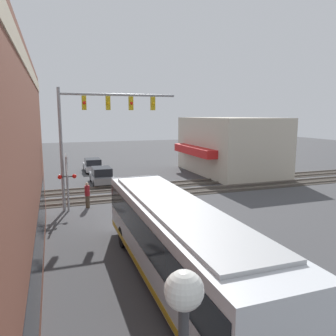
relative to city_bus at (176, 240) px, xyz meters
name	(u,v)px	position (x,y,z in m)	size (l,w,h in m)	color
ground_plane	(175,218)	(7.45, -2.80, -1.72)	(120.00, 120.00, 0.00)	#424244
shop_building	(229,146)	(20.28, -13.89, 1.26)	(12.01, 8.46, 5.97)	beige
city_bus	(176,240)	(0.00, 0.00, 0.00)	(12.50, 2.59, 3.10)	silver
traffic_signal_gantry	(98,119)	(11.28, 1.19, 4.28)	(0.42, 7.79, 7.97)	gray
crossing_signal	(67,177)	(11.17, 3.31, 0.58)	(1.41, 1.18, 3.81)	gray
rail_track_near	(148,195)	(13.45, -2.80, -1.69)	(2.60, 60.00, 0.15)	#332D28
rail_track_far	(138,187)	(16.65, -2.80, -1.69)	(2.60, 60.00, 0.15)	#332D28
parked_car_grey	(102,176)	(19.15, 0.00, -1.02)	(4.22, 1.82, 1.54)	slate
parked_car_silver	(93,166)	(26.03, 0.00, -1.04)	(4.32, 1.82, 1.47)	#B7B7BC
pedestrian_at_crossing	(87,195)	(11.49, 2.05, -0.82)	(0.34, 0.34, 1.75)	#473828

